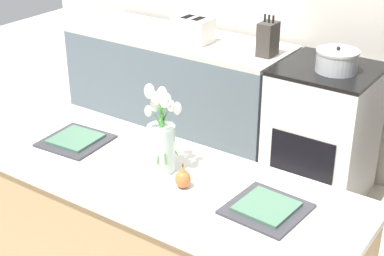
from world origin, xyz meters
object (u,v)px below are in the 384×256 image
object	(u,v)px
stove_range	(322,133)
flower_vase	(161,138)
pear_figurine	(183,178)
knife_block	(268,39)
cooking_pot	(337,61)
toaster	(193,30)
plate_setting_right	(266,208)
plate_setting_left	(76,140)

from	to	relation	value
stove_range	flower_vase	size ratio (longest dim) A/B	2.30
pear_figurine	knife_block	bearing A→B (deg)	106.29
flower_vase	cooking_pot	size ratio (longest dim) A/B	1.52
pear_figurine	toaster	distance (m)	1.89
stove_range	plate_setting_right	distance (m)	1.69
plate_setting_left	pear_figurine	bearing A→B (deg)	-3.87
flower_vase	toaster	bearing A→B (deg)	120.13
plate_setting_right	stove_range	bearing A→B (deg)	104.44
stove_range	knife_block	xyz separation A→B (m)	(-0.43, -0.01, 0.57)
pear_figurine	plate_setting_right	distance (m)	0.37
plate_setting_left	cooking_pot	size ratio (longest dim) A/B	1.15
plate_setting_left	plate_setting_right	distance (m)	1.01
pear_figurine	flower_vase	bearing A→B (deg)	156.57
knife_block	flower_vase	bearing A→B (deg)	-78.56
stove_range	plate_setting_right	xyz separation A→B (m)	(0.41, -1.58, 0.44)
pear_figurine	plate_setting_right	size ratio (longest dim) A/B	0.36
knife_block	plate_setting_right	bearing A→B (deg)	-62.00
stove_range	pear_figurine	xyz separation A→B (m)	(0.05, -1.63, 0.47)
stove_range	knife_block	distance (m)	0.71
pear_figurine	knife_block	size ratio (longest dim) A/B	0.40
flower_vase	stove_range	bearing A→B (deg)	85.81
plate_setting_right	toaster	world-z (taller)	toaster
plate_setting_right	toaster	bearing A→B (deg)	132.29
stove_range	plate_setting_right	world-z (taller)	stove_range
plate_setting_right	toaster	size ratio (longest dim) A/B	1.07
stove_range	knife_block	size ratio (longest dim) A/B	3.36
toaster	cooking_pot	world-z (taller)	toaster
flower_vase	cooking_pot	distance (m)	1.53
toaster	knife_block	bearing A→B (deg)	2.89
flower_vase	toaster	xyz separation A→B (m)	(-0.88, 1.51, -0.04)
stove_range	knife_block	world-z (taller)	knife_block
cooking_pot	plate_setting_left	bearing A→B (deg)	-113.38
flower_vase	pear_figurine	world-z (taller)	flower_vase
cooking_pot	knife_block	distance (m)	0.49
plate_setting_left	plate_setting_right	world-z (taller)	same
plate_setting_left	knife_block	xyz separation A→B (m)	(0.18, 1.57, 0.13)
plate_setting_left	flower_vase	bearing A→B (deg)	2.88
stove_range	toaster	bearing A→B (deg)	-177.51
toaster	cooking_pot	size ratio (longest dim) A/B	1.08
plate_setting_left	toaster	bearing A→B (deg)	104.05
plate_setting_left	plate_setting_right	size ratio (longest dim) A/B	1.00
cooking_pot	toaster	bearing A→B (deg)	-179.84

